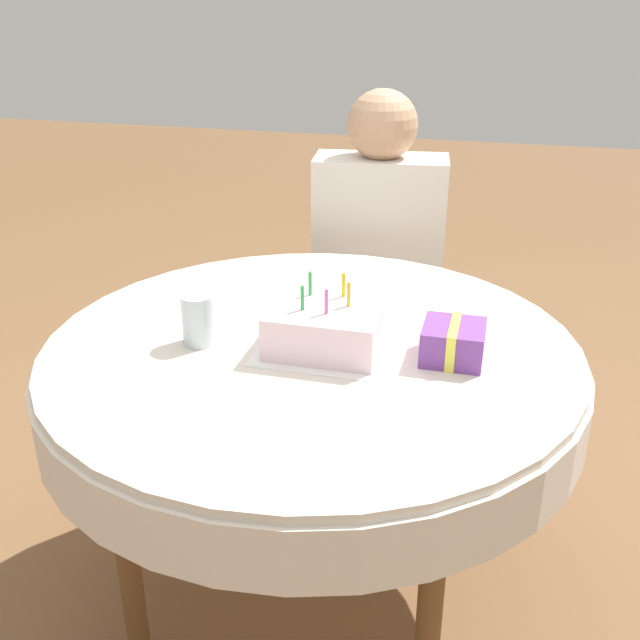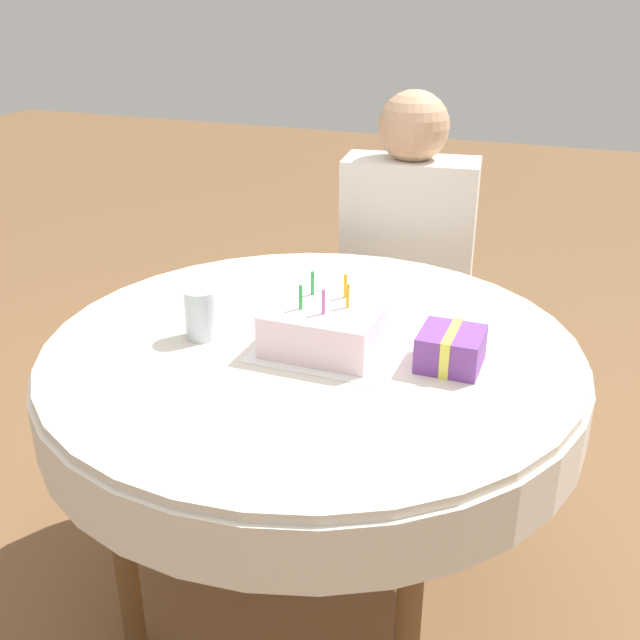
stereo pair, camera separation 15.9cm
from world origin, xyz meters
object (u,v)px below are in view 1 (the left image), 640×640
object	(u,v)px
chair	(378,283)
birthday_cake	(329,324)
gift_box	(453,342)
person	(379,233)
drinking_glass	(198,319)

from	to	relation	value
chair	birthday_cake	size ratio (longest dim) A/B	3.79
gift_box	chair	bearing A→B (deg)	109.14
person	drinking_glass	world-z (taller)	person
person	birthday_cake	world-z (taller)	person
person	gift_box	xyz separation A→B (m)	(0.31, -0.84, 0.05)
chair	birthday_cake	world-z (taller)	chair
chair	drinking_glass	xyz separation A→B (m)	(-0.22, -0.99, 0.28)
birthday_cake	gift_box	size ratio (longest dim) A/B	1.78
drinking_glass	birthday_cake	bearing A→B (deg)	13.00
chair	birthday_cake	xyz separation A→B (m)	(0.06, -0.93, 0.27)
person	drinking_glass	size ratio (longest dim) A/B	10.14
chair	drinking_glass	world-z (taller)	chair
drinking_glass	gift_box	xyz separation A→B (m)	(0.54, 0.07, -0.02)
birthday_cake	gift_box	distance (m)	0.26
drinking_glass	chair	bearing A→B (deg)	77.66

